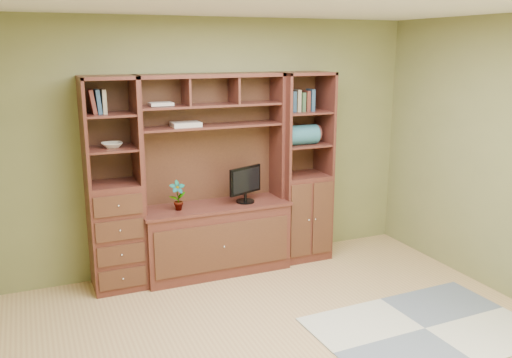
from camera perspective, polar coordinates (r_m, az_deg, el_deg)
name	(u,v)px	position (r m, az deg, el deg)	size (l,w,h in m)	color
room	(304,190)	(3.91, 5.12, -1.16)	(4.60, 4.10, 2.64)	tan
center_hutch	(215,177)	(5.49, -4.36, 0.24)	(1.54, 0.53, 2.05)	#4E221B
left_tower	(113,185)	(5.31, -14.77, -0.66)	(0.50, 0.45, 2.05)	#4E221B
right_tower	(303,167)	(5.93, 4.93, 1.22)	(0.55, 0.45, 2.05)	#4E221B
rug	(425,329)	(4.91, 17.36, -14.82)	(1.81, 1.20, 0.01)	#989C9D
monitor	(245,178)	(5.58, -1.13, 0.11)	(0.43, 0.19, 0.52)	black
orchid	(178,196)	(5.39, -8.25, -1.74)	(0.16, 0.11, 0.30)	#AF563B
magazines	(186,124)	(5.40, -7.41, 5.74)	(0.28, 0.20, 0.04)	beige
bowl	(112,145)	(5.23, -14.92, 3.48)	(0.19, 0.19, 0.05)	beige
blanket_teal	(301,135)	(5.79, 4.75, 4.65)	(0.36, 0.21, 0.21)	#2B6171
blanket_red	(305,134)	(5.96, 5.19, 4.77)	(0.33, 0.18, 0.18)	brown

